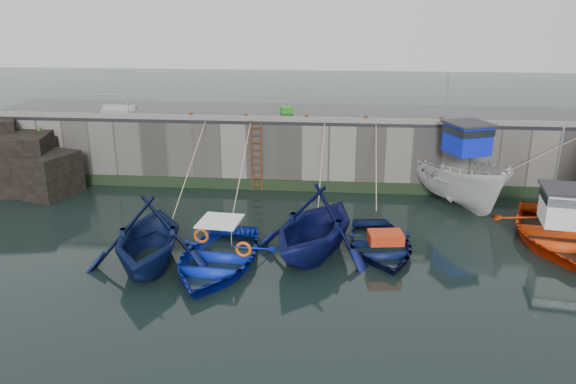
# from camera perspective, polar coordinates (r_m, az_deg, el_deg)

# --- Properties ---
(ground) EXTENTS (120.00, 120.00, 0.00)m
(ground) POSITION_cam_1_polar(r_m,az_deg,el_deg) (16.37, -1.30, -10.87)
(ground) COLOR black
(ground) RESTS_ON ground
(quay_back) EXTENTS (30.00, 5.00, 3.00)m
(quay_back) POSITION_cam_1_polar(r_m,az_deg,el_deg) (27.51, 1.73, 4.73)
(quay_back) COLOR slate
(quay_back) RESTS_ON ground
(road_back) EXTENTS (30.00, 5.00, 0.16)m
(road_back) POSITION_cam_1_polar(r_m,az_deg,el_deg) (27.18, 1.76, 7.97)
(road_back) COLOR black
(road_back) RESTS_ON quay_back
(kerb_back) EXTENTS (30.00, 0.30, 0.20)m
(kerb_back) POSITION_cam_1_polar(r_m,az_deg,el_deg) (24.84, 1.41, 7.40)
(kerb_back) COLOR slate
(kerb_back) RESTS_ON road_back
(algae_back) EXTENTS (30.00, 0.08, 0.50)m
(algae_back) POSITION_cam_1_polar(r_m,az_deg,el_deg) (25.40, 1.32, 0.64)
(algae_back) COLOR black
(algae_back) RESTS_ON ground
(rock_outcrop) EXTENTS (5.85, 4.24, 3.41)m
(rock_outcrop) POSITION_cam_1_polar(r_m,az_deg,el_deg) (28.32, -25.89, 2.77)
(rock_outcrop) COLOR black
(rock_outcrop) RESTS_ON ground
(ladder) EXTENTS (0.51, 0.08, 3.20)m
(ladder) POSITION_cam_1_polar(r_m,az_deg,el_deg) (25.20, -3.21, 3.65)
(ladder) COLOR #3F1E0F
(ladder) RESTS_ON ground
(boat_near_white) EXTENTS (4.89, 5.44, 2.55)m
(boat_near_white) POSITION_cam_1_polar(r_m,az_deg,el_deg) (19.00, -13.83, -7.08)
(boat_near_white) COLOR #0A153F
(boat_near_white) RESTS_ON ground
(boat_near_white_rope) EXTENTS (0.04, 6.13, 3.10)m
(boat_near_white_rope) POSITION_cam_1_polar(r_m,az_deg,el_deg) (23.64, -9.75, -1.65)
(boat_near_white_rope) COLOR tan
(boat_near_white_rope) RESTS_ON ground
(boat_near_blue) EXTENTS (4.13, 5.46, 1.07)m
(boat_near_blue) POSITION_cam_1_polar(r_m,az_deg,el_deg) (18.48, -7.23, -7.40)
(boat_near_blue) COLOR #0B21AB
(boat_near_blue) RESTS_ON ground
(boat_near_blue_rope) EXTENTS (0.04, 6.05, 3.10)m
(boat_near_blue_rope) POSITION_cam_1_polar(r_m,az_deg,el_deg) (23.21, -4.47, -1.82)
(boat_near_blue_rope) COLOR tan
(boat_near_blue_rope) RESTS_ON ground
(boat_near_blacktrim) EXTENTS (5.85, 6.26, 2.66)m
(boat_near_blacktrim) POSITION_cam_1_polar(r_m,az_deg,el_deg) (19.23, 2.66, -6.20)
(boat_near_blacktrim) COLOR #0B1046
(boat_near_blacktrim) RESTS_ON ground
(boat_near_blacktrim_rope) EXTENTS (0.04, 4.94, 3.10)m
(boat_near_blacktrim_rope) POSITION_cam_1_polar(r_m,az_deg,el_deg) (23.49, 3.24, -1.54)
(boat_near_blacktrim_rope) COLOR tan
(boat_near_blacktrim_rope) RESTS_ON ground
(boat_near_navy) EXTENTS (3.73, 4.81, 0.92)m
(boat_near_navy) POSITION_cam_1_polar(r_m,az_deg,el_deg) (19.72, 9.28, -5.78)
(boat_near_navy) COLOR #0A1543
(boat_near_navy) RESTS_ON ground
(boat_near_navy_rope) EXTENTS (0.04, 4.52, 3.10)m
(boat_near_navy_rope) POSITION_cam_1_polar(r_m,az_deg,el_deg) (23.76, 8.67, -1.49)
(boat_near_navy_rope) COLOR tan
(boat_near_navy_rope) RESTS_ON ground
(boat_far_white) EXTENTS (4.86, 7.13, 5.58)m
(boat_far_white) POSITION_cam_1_polar(r_m,az_deg,el_deg) (25.02, 16.66, 1.57)
(boat_far_white) COLOR silver
(boat_far_white) RESTS_ON ground
(boat_far_orange) EXTENTS (5.06, 6.49, 4.23)m
(boat_far_orange) POSITION_cam_1_polar(r_m,az_deg,el_deg) (22.19, 25.63, -3.54)
(boat_far_orange) COLOR #E43C0C
(boat_far_orange) RESTS_ON ground
(fish_crate) EXTENTS (0.66, 0.60, 0.29)m
(fish_crate) POSITION_cam_1_polar(r_m,az_deg,el_deg) (26.85, -0.13, 8.34)
(fish_crate) COLOR #218918
(fish_crate) RESTS_ON road_back
(railing) EXTENTS (1.60, 1.05, 1.00)m
(railing) POSITION_cam_1_polar(r_m,az_deg,el_deg) (27.88, -16.85, 8.05)
(railing) COLOR #A5A8AD
(railing) RESTS_ON road_back
(bollard_a) EXTENTS (0.18, 0.18, 0.28)m
(bollard_a) POSITION_cam_1_polar(r_m,az_deg,el_deg) (25.76, -9.84, 7.63)
(bollard_a) COLOR #3F1E0F
(bollard_a) RESTS_ON road_back
(bollard_b) EXTENTS (0.18, 0.18, 0.28)m
(bollard_b) POSITION_cam_1_polar(r_m,az_deg,el_deg) (25.23, -4.30, 7.62)
(bollard_b) COLOR #3F1E0F
(bollard_b) RESTS_ON road_back
(bollard_c) EXTENTS (0.18, 0.18, 0.28)m
(bollard_c) POSITION_cam_1_polar(r_m,az_deg,el_deg) (24.92, 1.89, 7.53)
(bollard_c) COLOR #3F1E0F
(bollard_c) RESTS_ON road_back
(bollard_d) EXTENTS (0.18, 0.18, 0.28)m
(bollard_d) POSITION_cam_1_polar(r_m,az_deg,el_deg) (24.89, 7.92, 7.35)
(bollard_d) COLOR #3F1E0F
(bollard_d) RESTS_ON road_back
(bollard_e) EXTENTS (0.18, 0.18, 0.28)m
(bollard_e) POSITION_cam_1_polar(r_m,az_deg,el_deg) (25.23, 15.25, 7.03)
(bollard_e) COLOR #3F1E0F
(bollard_e) RESTS_ON road_back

